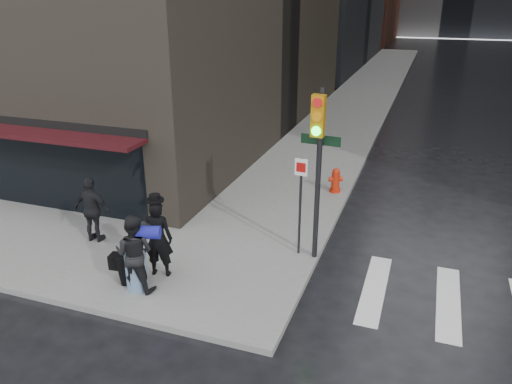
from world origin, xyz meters
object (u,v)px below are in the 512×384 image
man_jeans (134,253)px  man_greycoat (93,210)px  traffic_light (317,154)px  fire_hydrant (336,181)px  man_overcoat (152,243)px

man_jeans → man_greycoat: man_jeans is taller
man_jeans → traffic_light: bearing=-148.8°
man_jeans → traffic_light: 4.65m
man_greycoat → fire_hydrant: (5.33, 5.60, -0.52)m
man_jeans → traffic_light: (3.35, 2.67, 1.82)m
man_overcoat → traffic_light: 4.28m
man_overcoat → man_jeans: (-0.08, -0.62, 0.04)m
man_overcoat → man_greycoat: bearing=-35.1°
man_overcoat → fire_hydrant: size_ratio=2.50×
man_greycoat → traffic_light: traffic_light is taller
man_overcoat → fire_hydrant: bearing=-125.4°
man_overcoat → man_greycoat: (-2.38, 1.04, 0.03)m
man_overcoat → man_jeans: man_overcoat is taller
fire_hydrant → man_overcoat: bearing=-114.0°
traffic_light → man_greycoat: bearing=-165.4°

